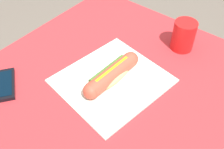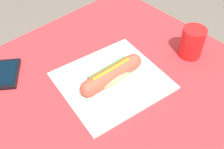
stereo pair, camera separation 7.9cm
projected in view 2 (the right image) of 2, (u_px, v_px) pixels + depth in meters
name	position (u px, v px, depth m)	size (l,w,h in m)	color
dining_table	(105.00, 132.00, 0.87)	(0.97, 0.87, 0.76)	brown
paper_wrapper	(112.00, 81.00, 0.81)	(0.30, 0.28, 0.01)	silver
hot_dog	(112.00, 74.00, 0.80)	(0.22, 0.07, 0.05)	#E5BC75
cell_phone	(7.00, 74.00, 0.83)	(0.13, 0.14, 0.01)	black
drinking_cup	(192.00, 42.00, 0.87)	(0.08, 0.08, 0.10)	red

